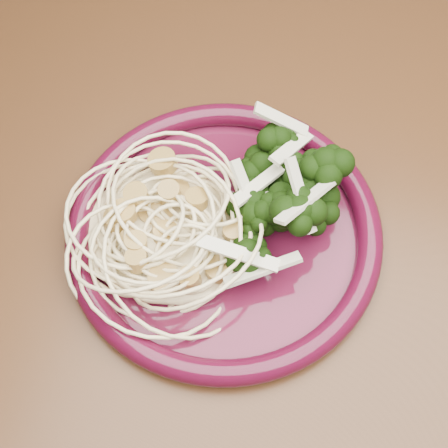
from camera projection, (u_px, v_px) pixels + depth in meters
dining_table at (99, 304)px, 0.59m from camera, size 1.20×0.80×0.75m
dinner_plate at (224, 230)px, 0.50m from camera, size 0.32×0.32×0.02m
spaghetti_pile at (167, 228)px, 0.49m from camera, size 0.17×0.16×0.03m
scallop_cluster at (163, 205)px, 0.46m from camera, size 0.15×0.15×0.04m
broccoli_pile at (294, 212)px, 0.49m from camera, size 0.12×0.15×0.05m
onion_garnish at (298, 192)px, 0.46m from camera, size 0.08×0.10×0.05m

